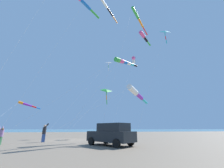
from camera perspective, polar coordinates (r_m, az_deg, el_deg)
The scene contains 16 objects.
ground_plane at distance 20.23m, azimuth -17.19°, elevation -20.71°, with size 600.00×600.00×0.00m, color #756654.
ocean_water_strip at distance 185.12m, azimuth -12.39°, elevation -17.51°, with size 240.00×600.00×0.01m, color teal.
parked_car at distance 13.19m, azimuth -0.29°, elevation -19.40°, with size 4.55×4.06×1.85m.
cooler_box at distance 16.10m, azimuth 0.75°, elevation -21.69°, with size 0.62×0.42×0.42m.
person_adult_flyer at distance 18.09m, azimuth -25.54°, elevation -16.88°, with size 0.61×0.69×1.97m.
person_child_green_jacket at distance 16.98m, azimuth -38.01°, elevation -15.71°, with size 0.54×0.58×1.61m.
kite_windsock_rainbow_low_near at distance 26.01m, azimuth 10.55°, elevation 24.45°, with size 8.11×9.91×18.92m.
kite_box_green_low_center at distance 33.38m, azimuth 8.66°, elevation 9.57°, with size 9.67×8.01×17.22m.
kite_windsock_white_trailing at distance 18.57m, azimuth 9.69°, elevation -3.69°, with size 5.02×14.58×6.43m.
kite_delta_striped_overhead at distance 31.58m, azimuth 20.48°, elevation 19.02°, with size 6.41×10.41×20.17m.
kite_windsock_orange_high_right at distance 26.16m, azimuth -31.12°, elevation -7.08°, with size 9.67×3.20×5.47m.
kite_delta_long_streamer_left at distance 30.81m, azimuth -1.42°, elevation 8.47°, with size 9.35×10.10×15.21m.
kite_delta_long_streamer_right at distance 23.31m, azimuth -2.28°, elevation -2.69°, with size 6.12×6.77×7.84m.
kite_windsock_yellow_midlevel at distance 21.59m, azimuth 4.71°, elevation 8.86°, with size 7.69×15.09×11.30m.
kite_windsock_red_high_left at distance 26.40m, azimuth -3.41°, elevation 29.86°, with size 5.99×14.17×21.18m.
kite_windsock_magenta_far_left at distance 24.29m, azimuth 12.67°, elevation 17.96°, with size 2.55×13.17×15.81m.
Camera 1 is at (-20.11, -1.69, 1.40)m, focal length 22.76 mm.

